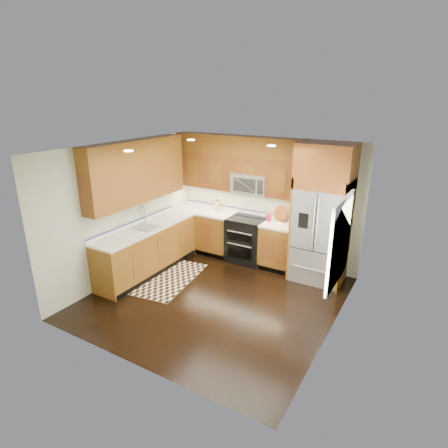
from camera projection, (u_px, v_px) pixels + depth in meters
The scene contains 16 objects.
ground at pixel (215, 298), 6.58m from camera, with size 4.00×4.00×0.00m, color black.
wall_back at pixel (266, 200), 7.77m from camera, with size 4.00×0.02×2.60m, color #B7B9A7.
wall_left at pixel (126, 210), 7.11m from camera, with size 0.02×4.00×2.60m, color #B7B9A7.
wall_right at pixel (337, 253), 5.19m from camera, with size 0.02×4.00×2.60m, color #B7B9A7.
window at pixel (340, 242), 5.33m from camera, with size 0.04×1.10×1.30m.
base_cabinets at pixel (188, 244), 7.75m from camera, with size 2.85×3.00×0.90m.
countertop at pixel (196, 222), 7.62m from camera, with size 2.86×3.01×0.04m.
upper_cabinets at pixel (194, 167), 7.34m from camera, with size 2.85×3.00×1.15m.
range at pixel (247, 240), 7.90m from camera, with size 0.76×0.67×0.95m.
microwave at pixel (251, 184), 7.61m from camera, with size 0.76×0.40×0.42m.
refrigerator at pixel (322, 214), 6.85m from camera, with size 0.98×0.75×2.60m.
sink_faucet at pixel (145, 224), 7.27m from camera, with size 0.54×0.44×0.37m.
rug at pixel (167, 278), 7.27m from camera, with size 0.99×1.65×0.01m, color black.
knife_block at pixel (217, 206), 8.27m from camera, with size 0.10×0.13×0.25m.
utensil_crock at pixel (269, 216), 7.58m from camera, with size 0.12×0.12×0.30m.
cutting_board at pixel (281, 221), 7.59m from camera, with size 0.33×0.33×0.02m, color brown.
Camera 1 is at (3.06, -4.90, 3.41)m, focal length 30.00 mm.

